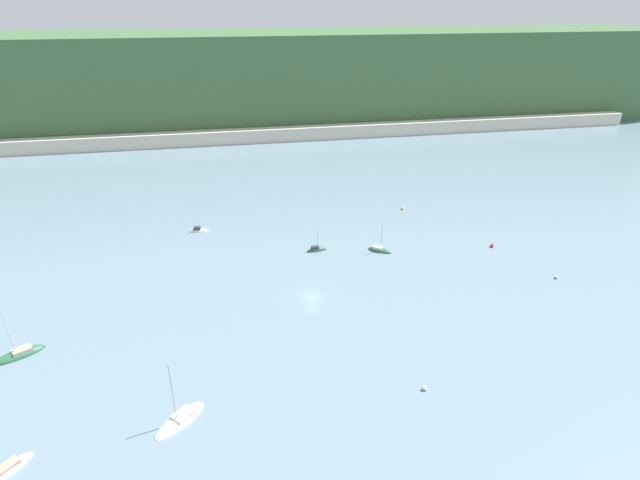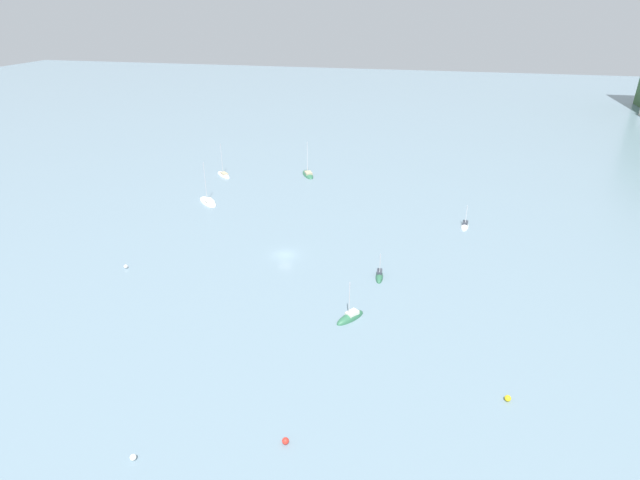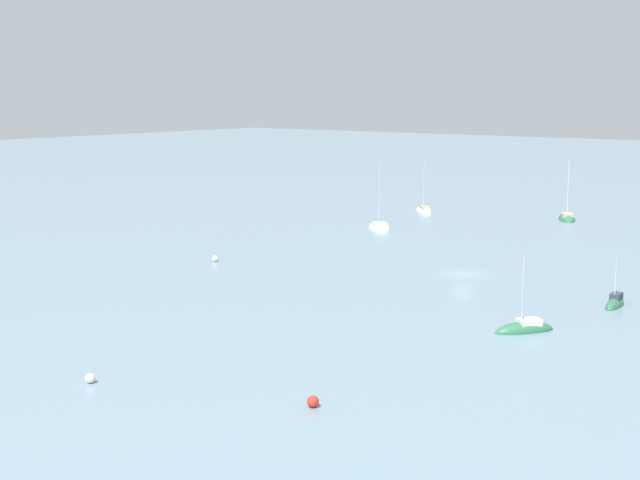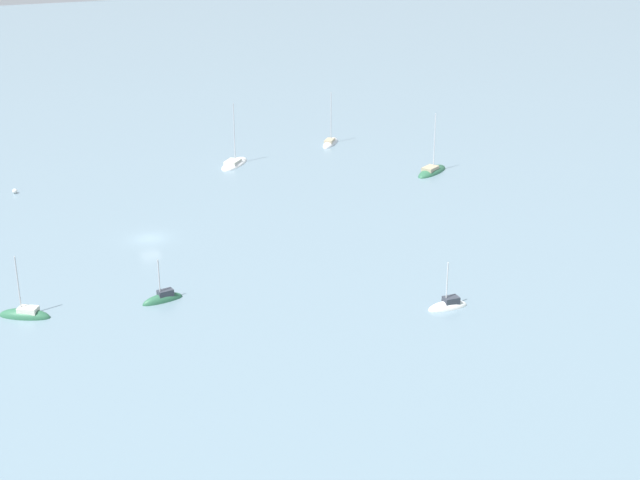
{
  "view_description": "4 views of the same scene",
  "coord_description": "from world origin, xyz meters",
  "px_view_note": "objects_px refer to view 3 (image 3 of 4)",
  "views": [
    {
      "loc": [
        -14.49,
        -81.19,
        52.93
      ],
      "look_at": [
        5.19,
        17.59,
        3.67
      ],
      "focal_mm": 28.0,
      "sensor_mm": 36.0,
      "label": 1
    },
    {
      "loc": [
        85.39,
        26.47,
        46.48
      ],
      "look_at": [
        -3.8,
        6.33,
        2.24
      ],
      "focal_mm": 28.0,
      "sensor_mm": 36.0,
      "label": 2
    },
    {
      "loc": [
        90.68,
        48.58,
        21.02
      ],
      "look_at": [
        5.89,
        -16.42,
        3.13
      ],
      "focal_mm": 50.0,
      "sensor_mm": 36.0,
      "label": 3
    },
    {
      "loc": [
        31.43,
        106.94,
        41.4
      ],
      "look_at": [
        -16.36,
        16.97,
        2.59
      ],
      "focal_mm": 50.0,
      "sensor_mm": 36.0,
      "label": 4
    }
  ],
  "objects_px": {
    "sailboat_3": "(525,331)",
    "mooring_buoy_1": "(90,378)",
    "sailboat_5": "(380,228)",
    "mooring_buoy_2": "(215,259)",
    "sailboat_1": "(424,211)",
    "mooring_buoy_0": "(313,401)",
    "sailboat_4": "(615,305)",
    "sailboat_0": "(567,219)"
  },
  "relations": [
    {
      "from": "sailboat_3",
      "to": "mooring_buoy_1",
      "type": "bearing_deg",
      "value": 5.04
    },
    {
      "from": "sailboat_5",
      "to": "mooring_buoy_2",
      "type": "height_order",
      "value": "sailboat_5"
    },
    {
      "from": "sailboat_1",
      "to": "sailboat_3",
      "type": "distance_m",
      "value": 79.64
    },
    {
      "from": "sailboat_3",
      "to": "mooring_buoy_0",
      "type": "relative_size",
      "value": 9.48
    },
    {
      "from": "sailboat_5",
      "to": "mooring_buoy_0",
      "type": "xyz_separation_m",
      "value": [
        69.06,
        40.67,
        0.33
      ]
    },
    {
      "from": "mooring_buoy_2",
      "to": "mooring_buoy_1",
      "type": "bearing_deg",
      "value": 33.01
    },
    {
      "from": "mooring_buoy_2",
      "to": "sailboat_4",
      "type": "bearing_deg",
      "value": 98.65
    },
    {
      "from": "sailboat_1",
      "to": "mooring_buoy_0",
      "type": "height_order",
      "value": "sailboat_1"
    },
    {
      "from": "sailboat_1",
      "to": "mooring_buoy_0",
      "type": "xyz_separation_m",
      "value": [
        89.9,
        45.12,
        0.33
      ]
    },
    {
      "from": "sailboat_5",
      "to": "sailboat_4",
      "type": "bearing_deg",
      "value": -165.29
    },
    {
      "from": "sailboat_0",
      "to": "sailboat_5",
      "type": "xyz_separation_m",
      "value": [
        26.63,
        -19.54,
        -0.0
      ]
    },
    {
      "from": "sailboat_0",
      "to": "sailboat_4",
      "type": "distance_m",
      "value": 61.3
    },
    {
      "from": "sailboat_5",
      "to": "mooring_buoy_2",
      "type": "bearing_deg",
      "value": 134.28
    },
    {
      "from": "sailboat_5",
      "to": "mooring_buoy_0",
      "type": "distance_m",
      "value": 80.15
    },
    {
      "from": "sailboat_0",
      "to": "mooring_buoy_0",
      "type": "height_order",
      "value": "sailboat_0"
    },
    {
      "from": "sailboat_0",
      "to": "mooring_buoy_2",
      "type": "xyz_separation_m",
      "value": [
        62.15,
        -20.49,
        0.29
      ]
    },
    {
      "from": "sailboat_5",
      "to": "sailboat_3",
      "type": "bearing_deg",
      "value": -178.36
    },
    {
      "from": "sailboat_0",
      "to": "sailboat_1",
      "type": "relative_size",
      "value": 1.04
    },
    {
      "from": "mooring_buoy_0",
      "to": "mooring_buoy_2",
      "type": "bearing_deg",
      "value": -128.87
    },
    {
      "from": "sailboat_3",
      "to": "sailboat_0",
      "type": "bearing_deg",
      "value": -125.17
    },
    {
      "from": "sailboat_1",
      "to": "sailboat_3",
      "type": "xyz_separation_m",
      "value": [
        63.37,
        48.23,
        0.0
      ]
    },
    {
      "from": "sailboat_3",
      "to": "mooring_buoy_0",
      "type": "bearing_deg",
      "value": 28.82
    },
    {
      "from": "sailboat_3",
      "to": "mooring_buoy_1",
      "type": "xyz_separation_m",
      "value": [
        32.45,
        -19.1,
        0.28
      ]
    },
    {
      "from": "sailboat_1",
      "to": "sailboat_5",
      "type": "relative_size",
      "value": 0.92
    },
    {
      "from": "sailboat_1",
      "to": "sailboat_4",
      "type": "distance_m",
      "value": 71.0
    },
    {
      "from": "sailboat_0",
      "to": "sailboat_3",
      "type": "xyz_separation_m",
      "value": [
        69.16,
        24.24,
        0.0
      ]
    },
    {
      "from": "sailboat_1",
      "to": "mooring_buoy_0",
      "type": "relative_size",
      "value": 12.43
    },
    {
      "from": "sailboat_3",
      "to": "sailboat_5",
      "type": "xyz_separation_m",
      "value": [
        -42.53,
        -43.78,
        -0.01
      ]
    },
    {
      "from": "sailboat_0",
      "to": "mooring_buoy_2",
      "type": "height_order",
      "value": "sailboat_0"
    },
    {
      "from": "mooring_buoy_0",
      "to": "mooring_buoy_1",
      "type": "distance_m",
      "value": 17.04
    },
    {
      "from": "sailboat_1",
      "to": "sailboat_5",
      "type": "xyz_separation_m",
      "value": [
        20.84,
        4.45,
        -0.0
      ]
    },
    {
      "from": "mooring_buoy_0",
      "to": "mooring_buoy_1",
      "type": "xyz_separation_m",
      "value": [
        5.92,
        -15.98,
        -0.04
      ]
    },
    {
      "from": "mooring_buoy_1",
      "to": "mooring_buoy_2",
      "type": "bearing_deg",
      "value": -146.99
    },
    {
      "from": "sailboat_0",
      "to": "sailboat_5",
      "type": "relative_size",
      "value": 0.96
    },
    {
      "from": "sailboat_0",
      "to": "mooring_buoy_1",
      "type": "height_order",
      "value": "sailboat_0"
    },
    {
      "from": "mooring_buoy_2",
      "to": "mooring_buoy_0",
      "type": "bearing_deg",
      "value": 51.13
    },
    {
      "from": "sailboat_4",
      "to": "mooring_buoy_0",
      "type": "height_order",
      "value": "sailboat_4"
    },
    {
      "from": "sailboat_0",
      "to": "sailboat_4",
      "type": "height_order",
      "value": "sailboat_0"
    },
    {
      "from": "sailboat_1",
      "to": "sailboat_3",
      "type": "height_order",
      "value": "sailboat_1"
    },
    {
      "from": "mooring_buoy_1",
      "to": "sailboat_3",
      "type": "bearing_deg",
      "value": 149.52
    },
    {
      "from": "sailboat_1",
      "to": "mooring_buoy_0",
      "type": "bearing_deg",
      "value": 160.27
    },
    {
      "from": "mooring_buoy_1",
      "to": "sailboat_5",
      "type": "bearing_deg",
      "value": -161.78
    }
  ]
}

